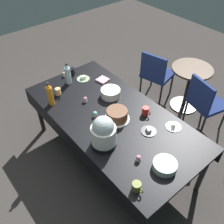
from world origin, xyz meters
TOP-DOWN VIEW (x-y plane):
  - ground at (0.00, 0.00)m, footprint 9.00×9.00m
  - potluck_table at (0.00, 0.00)m, footprint 2.20×1.10m
  - frosted_layer_cake at (0.09, 0.00)m, footprint 0.29×0.29m
  - slow_cooker at (0.28, -0.34)m, footprint 0.26×0.26m
  - glass_salad_bowl at (0.86, -0.08)m, footprint 0.23×0.23m
  - ceramic_snack_bowl at (-0.28, 0.21)m, footprint 0.24×0.24m
  - dessert_plate_sage at (-0.80, 0.16)m, footprint 0.17×0.17m
  - dessert_plate_white at (0.57, 0.39)m, footprint 0.17×0.17m
  - dessert_plate_charcoal at (0.44, 0.14)m, footprint 0.17×0.17m
  - cupcake_berry at (-1.02, -0.00)m, footprint 0.05×0.05m
  - cupcake_vanilla at (-0.11, -0.16)m, footprint 0.05×0.05m
  - cupcake_cocoa at (-0.39, -0.09)m, footprint 0.05×0.05m
  - cupcake_lemon at (0.65, -0.21)m, footprint 0.05×0.05m
  - soda_bottle_water at (-0.85, -0.04)m, footprint 0.08×0.08m
  - soda_bottle_orange_juice at (-0.62, -0.43)m, footprint 0.07×0.07m
  - coffee_mug_tan at (-0.72, -0.27)m, footprint 0.11×0.07m
  - coffee_mug_olive at (0.86, -0.44)m, footprint 0.12×0.08m
  - coffee_mug_red at (0.23, 0.31)m, footprint 0.12×0.08m
  - coffee_mug_black at (-1.01, 0.12)m, footprint 0.12×0.08m
  - paper_napkin_stack at (-0.60, 0.34)m, footprint 0.16×0.16m
  - maroon_chair_left at (-0.53, 1.35)m, footprint 0.53×0.53m
  - maroon_chair_right at (0.38, 1.35)m, footprint 0.53×0.53m
  - round_cafe_table at (-0.05, 1.57)m, footprint 0.60×0.60m

SIDE VIEW (x-z plane):
  - ground at x=0.00m, z-range 0.00..0.00m
  - maroon_chair_left at x=-0.53m, z-range 0.07..0.92m
  - maroon_chair_right at x=0.38m, z-range 0.07..0.92m
  - round_cafe_table at x=-0.05m, z-range 0.14..0.86m
  - potluck_table at x=0.00m, z-range 0.31..1.06m
  - dessert_plate_charcoal at x=0.44m, z-range 0.74..0.78m
  - dessert_plate_sage at x=-0.80m, z-range 0.74..0.79m
  - paper_napkin_stack at x=-0.60m, z-range 0.75..0.77m
  - dessert_plate_white at x=0.57m, z-range 0.74..0.79m
  - cupcake_berry at x=-1.02m, z-range 0.75..0.82m
  - cupcake_vanilla at x=-0.11m, z-range 0.75..0.82m
  - cupcake_cocoa at x=-0.39m, z-range 0.75..0.82m
  - cupcake_lemon at x=0.65m, z-range 0.75..0.82m
  - glass_salad_bowl at x=0.86m, z-range 0.75..0.82m
  - coffee_mug_black at x=-1.01m, z-range 0.75..0.84m
  - coffee_mug_olive at x=0.86m, z-range 0.75..0.84m
  - coffee_mug_tan at x=-0.72m, z-range 0.75..0.84m
  - coffee_mug_red at x=0.23m, z-range 0.75..0.84m
  - ceramic_snack_bowl at x=-0.28m, z-range 0.75..0.85m
  - frosted_layer_cake at x=0.09m, z-range 0.75..0.88m
  - soda_bottle_water at x=-0.85m, z-range 0.74..1.03m
  - soda_bottle_orange_juice at x=-0.62m, z-range 0.74..1.05m
  - slow_cooker at x=0.28m, z-range 0.74..1.10m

